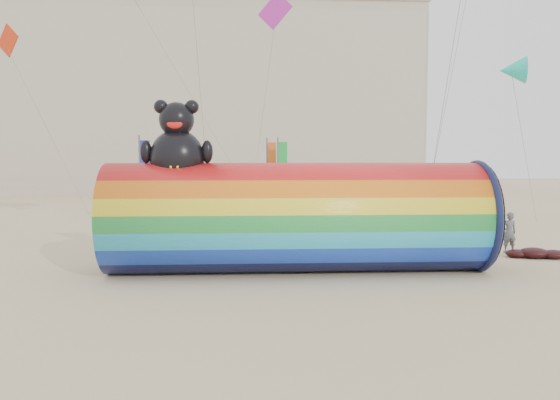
{
  "coord_description": "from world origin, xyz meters",
  "views": [
    {
      "loc": [
        -0.62,
        -18.15,
        3.95
      ],
      "look_at": [
        0.5,
        1.5,
        2.4
      ],
      "focal_mm": 35.0,
      "sensor_mm": 36.0,
      "label": 1
    }
  ],
  "objects": [
    {
      "name": "windsock_assembly",
      "position": [
        1.02,
        0.49,
        1.98
      ],
      "size": [
        12.93,
        3.94,
        5.96
      ],
      "color": "red",
      "rests_on": "ground"
    },
    {
      "name": "hotel_building",
      "position": [
        -12.0,
        45.95,
        10.31
      ],
      "size": [
        60.4,
        15.4,
        20.6
      ],
      "color": "#B7AD99",
      "rests_on": "ground"
    },
    {
      "name": "kite_handler",
      "position": [
        10.1,
        3.61,
        0.84
      ],
      "size": [
        0.62,
        0.41,
        1.69
      ],
      "primitive_type": "imported",
      "rotation": [
        0.0,
        0.0,
        3.14
      ],
      "color": "#56585E",
      "rests_on": "ground"
    },
    {
      "name": "ground",
      "position": [
        0.0,
        0.0,
        0.0
      ],
      "size": [
        160.0,
        160.0,
        0.0
      ],
      "primitive_type": "plane",
      "color": "#CCB58C",
      "rests_on": "ground"
    },
    {
      "name": "fabric_bundle",
      "position": [
        10.74,
        2.45,
        0.17
      ],
      "size": [
        2.62,
        1.35,
        0.41
      ],
      "color": "#3E0B0C",
      "rests_on": "ground"
    },
    {
      "name": "festival_banners",
      "position": [
        -1.46,
        15.7,
        2.64
      ],
      "size": [
        8.69,
        4.1,
        5.2
      ],
      "color": "#59595E",
      "rests_on": "ground"
    }
  ]
}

